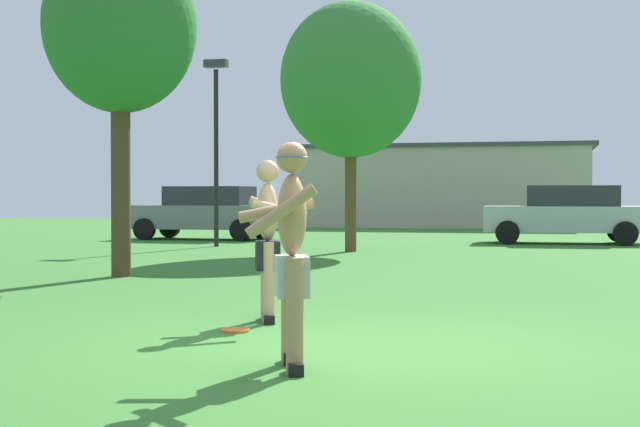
{
  "coord_description": "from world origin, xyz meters",
  "views": [
    {
      "loc": [
        1.55,
        -7.78,
        1.32
      ],
      "look_at": [
        -0.77,
        1.87,
        1.12
      ],
      "focal_mm": 52.19,
      "sensor_mm": 36.0,
      "label": 1
    }
  ],
  "objects_px": {
    "car_silver_far_end": "(566,213)",
    "tree_behind_players": "(120,28)",
    "lamp_post": "(216,129)",
    "player_with_cap": "(291,243)",
    "frisbee": "(235,330)",
    "player_in_black": "(268,237)",
    "car_gray_mid_lot": "(205,212)",
    "tree_right_field": "(351,80)"
  },
  "relations": [
    {
      "from": "player_in_black",
      "to": "tree_behind_players",
      "type": "relative_size",
      "value": 0.31
    },
    {
      "from": "car_gray_mid_lot",
      "to": "car_silver_far_end",
      "type": "distance_m",
      "value": 10.44
    },
    {
      "from": "player_with_cap",
      "to": "lamp_post",
      "type": "xyz_separation_m",
      "value": [
        -6.31,
        15.78,
        2.05
      ]
    },
    {
      "from": "car_gray_mid_lot",
      "to": "tree_behind_players",
      "type": "relative_size",
      "value": 0.79
    },
    {
      "from": "car_silver_far_end",
      "to": "tree_right_field",
      "type": "xyz_separation_m",
      "value": [
        -4.99,
        -4.96,
        3.18
      ]
    },
    {
      "from": "car_silver_far_end",
      "to": "player_with_cap",
      "type": "bearing_deg",
      "value": -97.27
    },
    {
      "from": "car_gray_mid_lot",
      "to": "car_silver_far_end",
      "type": "height_order",
      "value": "same"
    },
    {
      "from": "player_with_cap",
      "to": "frisbee",
      "type": "relative_size",
      "value": 6.23
    },
    {
      "from": "frisbee",
      "to": "lamp_post",
      "type": "bearing_deg",
      "value": 110.58
    },
    {
      "from": "tree_behind_players",
      "to": "car_silver_far_end",
      "type": "bearing_deg",
      "value": 59.48
    },
    {
      "from": "player_in_black",
      "to": "car_gray_mid_lot",
      "type": "bearing_deg",
      "value": 112.59
    },
    {
      "from": "player_with_cap",
      "to": "lamp_post",
      "type": "relative_size",
      "value": 0.36
    },
    {
      "from": "player_in_black",
      "to": "tree_right_field",
      "type": "xyz_separation_m",
      "value": [
        -1.59,
        11.98,
        3.11
      ]
    },
    {
      "from": "frisbee",
      "to": "tree_behind_players",
      "type": "bearing_deg",
      "value": 125.05
    },
    {
      "from": "tree_behind_players",
      "to": "lamp_post",
      "type": "bearing_deg",
      "value": 99.86
    },
    {
      "from": "player_in_black",
      "to": "tree_right_field",
      "type": "distance_m",
      "value": 12.48
    },
    {
      "from": "player_in_black",
      "to": "car_gray_mid_lot",
      "type": "height_order",
      "value": "player_in_black"
    },
    {
      "from": "lamp_post",
      "to": "tree_behind_players",
      "type": "xyz_separation_m",
      "value": [
        1.51,
        -8.69,
        1.01
      ]
    },
    {
      "from": "tree_behind_players",
      "to": "player_in_black",
      "type": "bearing_deg",
      "value": -49.9
    },
    {
      "from": "player_in_black",
      "to": "player_with_cap",
      "type": "bearing_deg",
      "value": -69.59
    },
    {
      "from": "player_with_cap",
      "to": "player_in_black",
      "type": "xyz_separation_m",
      "value": [
        -0.93,
        2.49,
        -0.07
      ]
    },
    {
      "from": "car_silver_far_end",
      "to": "tree_behind_players",
      "type": "xyz_separation_m",
      "value": [
        -7.28,
        -12.34,
        3.19
      ]
    },
    {
      "from": "frisbee",
      "to": "lamp_post",
      "type": "relative_size",
      "value": 0.06
    },
    {
      "from": "car_gray_mid_lot",
      "to": "player_in_black",
      "type": "bearing_deg",
      "value": -67.41
    },
    {
      "from": "car_gray_mid_lot",
      "to": "player_with_cap",
      "type": "bearing_deg",
      "value": -67.68
    },
    {
      "from": "frisbee",
      "to": "tree_behind_players",
      "type": "relative_size",
      "value": 0.05
    },
    {
      "from": "lamp_post",
      "to": "frisbee",
      "type": "bearing_deg",
      "value": -69.42
    },
    {
      "from": "car_silver_far_end",
      "to": "lamp_post",
      "type": "relative_size",
      "value": 0.9
    },
    {
      "from": "car_silver_far_end",
      "to": "tree_right_field",
      "type": "bearing_deg",
      "value": -135.19
    },
    {
      "from": "player_with_cap",
      "to": "car_silver_far_end",
      "type": "distance_m",
      "value": 19.59
    },
    {
      "from": "frisbee",
      "to": "tree_behind_players",
      "type": "distance_m",
      "value": 7.69
    },
    {
      "from": "frisbee",
      "to": "car_gray_mid_lot",
      "type": "height_order",
      "value": "car_gray_mid_lot"
    },
    {
      "from": "tree_behind_players",
      "to": "player_with_cap",
      "type": "bearing_deg",
      "value": -55.91
    },
    {
      "from": "player_with_cap",
      "to": "lamp_post",
      "type": "bearing_deg",
      "value": 111.8
    },
    {
      "from": "player_with_cap",
      "to": "frisbee",
      "type": "distance_m",
      "value": 2.21
    },
    {
      "from": "player_in_black",
      "to": "car_silver_far_end",
      "type": "height_order",
      "value": "player_in_black"
    },
    {
      "from": "player_in_black",
      "to": "tree_right_field",
      "type": "relative_size",
      "value": 0.29
    },
    {
      "from": "frisbee",
      "to": "car_silver_far_end",
      "type": "relative_size",
      "value": 0.06
    },
    {
      "from": "frisbee",
      "to": "car_gray_mid_lot",
      "type": "distance_m",
      "value": 19.0
    },
    {
      "from": "car_gray_mid_lot",
      "to": "tree_behind_players",
      "type": "xyz_separation_m",
      "value": [
        3.16,
        -12.3,
        3.19
      ]
    },
    {
      "from": "lamp_post",
      "to": "tree_behind_players",
      "type": "distance_m",
      "value": 8.87
    },
    {
      "from": "car_silver_far_end",
      "to": "frisbee",
      "type": "bearing_deg",
      "value": -101.2
    }
  ]
}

